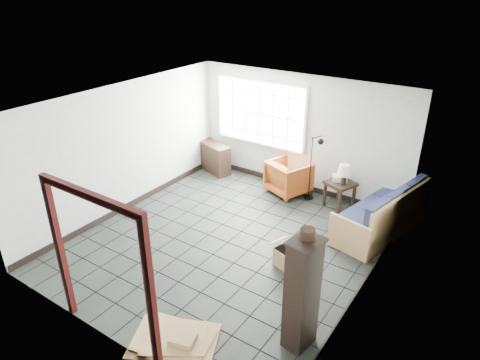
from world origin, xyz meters
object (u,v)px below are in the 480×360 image
Objects in this scene: armchair at (289,176)px; tall_shelf at (302,294)px; side_table at (340,186)px; futon_sofa at (383,216)px.

tall_shelf reaches higher than armchair.
tall_shelf is (2.19, -3.80, 0.41)m from armchair.
side_table is 0.42× the size of tall_shelf.
futon_sofa is at bearing 97.99° from tall_shelf.
futon_sofa is at bearing -24.15° from side_table.
armchair is at bearing -179.64° from futon_sofa.
futon_sofa reaches higher than side_table.
armchair is 1.21× the size of side_table.
futon_sofa is at bearing -170.56° from armchair.
futon_sofa is 3.37× the size of side_table.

